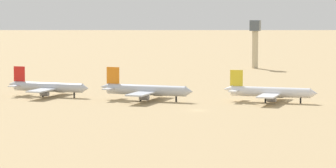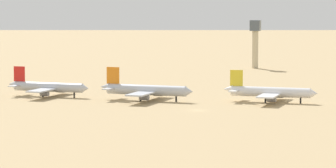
% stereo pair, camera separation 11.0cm
% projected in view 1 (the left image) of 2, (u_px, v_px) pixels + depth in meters
% --- Properties ---
extents(ground, '(4000.00, 4000.00, 0.00)m').
position_uv_depth(ground, '(198.00, 111.00, 299.24)').
color(ground, tan).
extents(parked_jet_red_2, '(33.71, 28.44, 11.13)m').
position_uv_depth(parked_jet_red_2, '(48.00, 87.00, 340.12)').
color(parked_jet_red_2, silver).
rests_on(parked_jet_red_2, ground).
extents(parked_jet_orange_3, '(36.05, 30.43, 11.90)m').
position_uv_depth(parked_jet_orange_3, '(146.00, 90.00, 326.76)').
color(parked_jet_orange_3, silver).
rests_on(parked_jet_orange_3, ground).
extents(parked_jet_yellow_4, '(34.18, 28.75, 11.29)m').
position_uv_depth(parked_jet_yellow_4, '(269.00, 92.00, 321.81)').
color(parked_jet_yellow_4, white).
rests_on(parked_jet_yellow_4, ground).
extents(control_tower, '(5.20, 5.20, 25.14)m').
position_uv_depth(control_tower, '(255.00, 39.00, 472.21)').
color(control_tower, '#C6B793').
rests_on(control_tower, ground).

